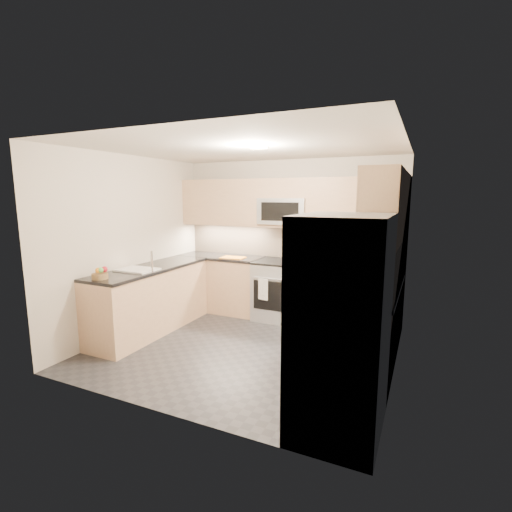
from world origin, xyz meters
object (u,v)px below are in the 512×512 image
(refrigerator, at_px, (341,326))
(fruit_basket, at_px, (100,276))
(gas_range, at_px, (280,291))
(cutting_board, at_px, (233,258))
(microwave, at_px, (284,211))
(utensil_bowl, at_px, (378,263))

(refrigerator, bearing_deg, fruit_basket, 174.15)
(gas_range, relative_size, cutting_board, 2.42)
(gas_range, xyz_separation_m, microwave, (0.00, 0.12, 1.24))
(utensil_bowl, height_order, cutting_board, utensil_bowl)
(gas_range, xyz_separation_m, utensil_bowl, (1.45, -0.08, 0.56))
(utensil_bowl, bearing_deg, cutting_board, -179.55)
(microwave, distance_m, cutting_board, 1.12)
(microwave, xyz_separation_m, refrigerator, (1.45, -2.55, -0.80))
(refrigerator, bearing_deg, gas_range, 120.88)
(microwave, bearing_deg, utensil_bowl, -8.03)
(refrigerator, bearing_deg, utensil_bowl, 89.88)
(utensil_bowl, distance_m, fruit_basket, 3.62)
(refrigerator, relative_size, fruit_basket, 9.48)
(gas_range, xyz_separation_m, fruit_basket, (-1.54, -2.12, 0.52))
(utensil_bowl, distance_m, cutting_board, 2.25)
(refrigerator, height_order, cutting_board, refrigerator)
(fruit_basket, bearing_deg, cutting_board, 69.75)
(refrigerator, height_order, utensil_bowl, refrigerator)
(microwave, distance_m, refrigerator, 3.04)
(microwave, relative_size, fruit_basket, 4.00)
(refrigerator, distance_m, fruit_basket, 3.01)
(utensil_bowl, xyz_separation_m, cutting_board, (-2.25, -0.02, -0.07))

